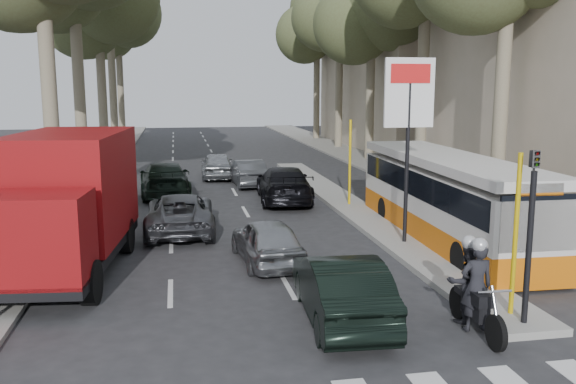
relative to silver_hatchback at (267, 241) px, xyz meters
The scene contains 23 objects.
ground 4.20m from the silver_hatchback, 74.62° to the right, with size 120.00×120.00×0.00m, color #28282B.
sidewalk_right 23.14m from the silver_hatchback, 65.21° to the left, with size 3.20×70.00×0.12m, color gray.
median_left 24.98m from the silver_hatchback, 106.04° to the left, with size 2.40×64.00×0.12m, color gray.
traffic_island 8.26m from the silver_hatchback, 58.14° to the left, with size 1.50×26.00×0.16m, color gray.
building_far 35.07m from the silver_hatchback, 61.04° to the left, with size 11.00×20.00×16.00m, color #B7A88E.
billboard 5.42m from the silver_hatchback, 12.93° to the left, with size 1.50×12.10×5.60m.
traffic_light_island 7.25m from the silver_hatchback, 51.66° to the right, with size 0.16×0.41×3.60m.
tree_l_e 41.93m from the silver_hatchback, 99.72° to the left, with size 7.40×7.20×14.49m.
tree_r_c 25.95m from the silver_hatchback, 65.39° to the left, with size 7.40×7.20×13.32m.
tree_r_d 33.47m from the silver_hatchback, 71.24° to the left, with size 7.40×7.20×14.88m.
tree_r_e 40.67m from the silver_hatchback, 74.84° to the left, with size 7.40×7.20×14.10m.
silver_hatchback is the anchor object (origin of this frame).
dark_hatchback 4.42m from the silver_hatchback, 78.23° to the right, with size 1.47×4.22×1.39m, color black.
queue_car_a 4.65m from the silver_hatchback, 119.59° to the left, with size 2.16×4.69×1.30m, color #44454B.
queue_car_b 8.95m from the silver_hatchback, 77.00° to the left, with size 2.09×5.15×1.49m, color black.
queue_car_c 15.86m from the silver_hatchback, 91.01° to the left, with size 1.62×4.04×1.38m, color gray.
queue_car_d 13.18m from the silver_hatchback, 85.49° to the left, with size 1.35×3.88×1.28m, color #494C50.
queue_car_e 11.39m from the silver_hatchback, 104.75° to the left, with size 2.09×5.14×1.49m, color black.
red_truck 5.33m from the silver_hatchback, behind, with size 3.21×6.96×3.59m.
city_bus 6.13m from the silver_hatchback, 14.04° to the left, with size 2.49×10.31×2.70m.
motorcycle 6.22m from the silver_hatchback, 57.75° to the right, with size 0.83×2.28×1.94m.
pedestrian_near 9.23m from the silver_hatchback, ahead, with size 1.02×0.50×1.74m, color #3F344E.
pedestrian_far 14.32m from the silver_hatchback, 41.46° to the left, with size 0.99×0.44×1.53m, color brown.
Camera 1 is at (-3.46, -11.95, 4.81)m, focal length 38.00 mm.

